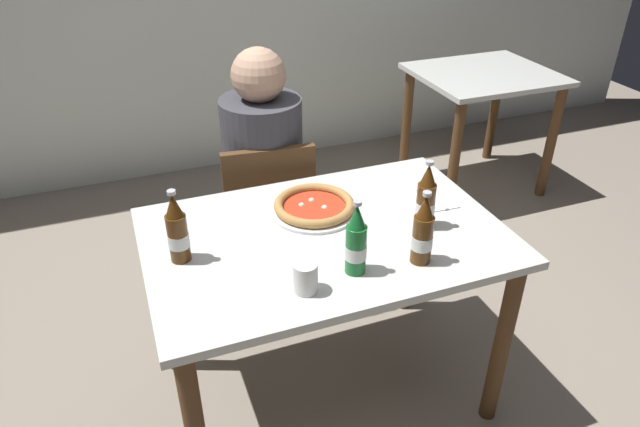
{
  "coord_description": "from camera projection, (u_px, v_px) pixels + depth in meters",
  "views": [
    {
      "loc": [
        -0.59,
        -1.51,
        1.82
      ],
      "look_at": [
        0.0,
        0.05,
        0.8
      ],
      "focal_mm": 32.34,
      "sensor_mm": 36.0,
      "label": 1
    }
  ],
  "objects": [
    {
      "name": "ground_plane",
      "position": [
        324.0,
        388.0,
        2.33
      ],
      "size": [
        8.0,
        8.0,
        0.0
      ],
      "primitive_type": "plane",
      "color": "gray"
    },
    {
      "name": "dining_table_main",
      "position": [
        325.0,
        261.0,
        2.0
      ],
      "size": [
        1.2,
        0.8,
        0.75
      ],
      "color": "silver",
      "rests_on": "ground_plane"
    },
    {
      "name": "chair_behind_table",
      "position": [
        268.0,
        215.0,
        2.55
      ],
      "size": [
        0.44,
        0.44,
        0.85
      ],
      "rotation": [
        0.0,
        0.0,
        3.03
      ],
      "color": "brown",
      "rests_on": "ground_plane"
    },
    {
      "name": "diner_seated",
      "position": [
        265.0,
        189.0,
        2.54
      ],
      "size": [
        0.34,
        0.34,
        1.21
      ],
      "color": "#2D3342",
      "rests_on": "ground_plane"
    },
    {
      "name": "dining_table_background",
      "position": [
        482.0,
        97.0,
        3.51
      ],
      "size": [
        0.8,
        0.7,
        0.75
      ],
      "color": "silver",
      "rests_on": "ground_plane"
    },
    {
      "name": "pizza_margherita_near",
      "position": [
        314.0,
        207.0,
        2.05
      ],
      "size": [
        0.31,
        0.31,
        0.04
      ],
      "color": "white",
      "rests_on": "dining_table_main"
    },
    {
      "name": "beer_bottle_left",
      "position": [
        356.0,
        243.0,
        1.71
      ],
      "size": [
        0.07,
        0.07,
        0.25
      ],
      "color": "#196B2D",
      "rests_on": "dining_table_main"
    },
    {
      "name": "beer_bottle_center",
      "position": [
        426.0,
        200.0,
        1.93
      ],
      "size": [
        0.07,
        0.07,
        0.25
      ],
      "color": "#512D0F",
      "rests_on": "dining_table_main"
    },
    {
      "name": "beer_bottle_right",
      "position": [
        177.0,
        231.0,
        1.76
      ],
      "size": [
        0.07,
        0.07,
        0.25
      ],
      "color": "#512D0F",
      "rests_on": "dining_table_main"
    },
    {
      "name": "beer_bottle_extra",
      "position": [
        423.0,
        233.0,
        1.75
      ],
      "size": [
        0.07,
        0.07,
        0.25
      ],
      "color": "#512D0F",
      "rests_on": "dining_table_main"
    },
    {
      "name": "napkin_with_cutlery",
      "position": [
        427.0,
        199.0,
        2.13
      ],
      "size": [
        0.19,
        0.19,
        0.01
      ],
      "color": "white",
      "rests_on": "dining_table_main"
    },
    {
      "name": "paper_cup",
      "position": [
        305.0,
        277.0,
        1.66
      ],
      "size": [
        0.07,
        0.07,
        0.09
      ],
      "primitive_type": "cylinder",
      "color": "white",
      "rests_on": "dining_table_main"
    }
  ]
}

